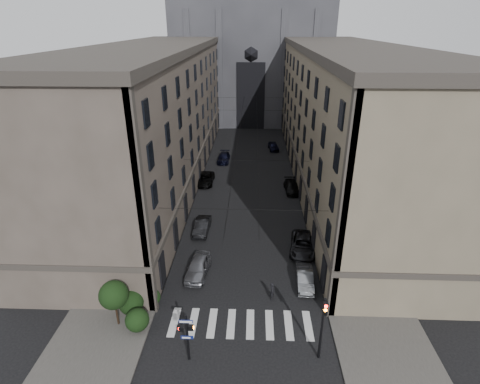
# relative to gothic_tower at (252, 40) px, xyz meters

# --- Properties ---
(ground) EXTENTS (260.00, 260.00, 0.00)m
(ground) POSITION_rel_gothic_tower_xyz_m (0.00, -74.96, -17.80)
(ground) COLOR black
(ground) RESTS_ON ground
(sidewalk_left) EXTENTS (7.00, 80.00, 0.15)m
(sidewalk_left) POSITION_rel_gothic_tower_xyz_m (-10.50, -38.96, -17.72)
(sidewalk_left) COLOR #383533
(sidewalk_left) RESTS_ON ground
(sidewalk_right) EXTENTS (7.00, 80.00, 0.15)m
(sidewalk_right) POSITION_rel_gothic_tower_xyz_m (10.50, -38.96, -17.72)
(sidewalk_right) COLOR #383533
(sidewalk_right) RESTS_ON ground
(zebra_crossing) EXTENTS (11.00, 3.20, 0.01)m
(zebra_crossing) POSITION_rel_gothic_tower_xyz_m (0.00, -69.96, -17.79)
(zebra_crossing) COLOR beige
(zebra_crossing) RESTS_ON ground
(building_left) EXTENTS (13.60, 60.60, 18.85)m
(building_left) POSITION_rel_gothic_tower_xyz_m (-13.44, -38.96, -8.45)
(building_left) COLOR #453C35
(building_left) RESTS_ON ground
(building_right) EXTENTS (13.60, 60.60, 18.85)m
(building_right) POSITION_rel_gothic_tower_xyz_m (13.44, -38.96, -8.45)
(building_right) COLOR brown
(building_right) RESTS_ON ground
(gothic_tower) EXTENTS (35.00, 23.00, 58.00)m
(gothic_tower) POSITION_rel_gothic_tower_xyz_m (0.00, 0.00, 0.00)
(gothic_tower) COLOR #2D2D33
(gothic_tower) RESTS_ON ground
(pedestrian_signal_left) EXTENTS (1.02, 0.38, 4.00)m
(pedestrian_signal_left) POSITION_rel_gothic_tower_xyz_m (-3.51, -73.46, -15.48)
(pedestrian_signal_left) COLOR black
(pedestrian_signal_left) RESTS_ON ground
(traffic_light_right) EXTENTS (0.34, 0.50, 5.20)m
(traffic_light_right) POSITION_rel_gothic_tower_xyz_m (5.60, -73.04, -14.51)
(traffic_light_right) COLOR black
(traffic_light_right) RESTS_ON ground
(shrub_cluster) EXTENTS (3.90, 4.40, 3.90)m
(shrub_cluster) POSITION_rel_gothic_tower_xyz_m (-8.72, -69.95, -16.00)
(shrub_cluster) COLOR black
(shrub_cluster) RESTS_ON sidewalk_left
(tram_wires) EXTENTS (14.00, 60.00, 0.43)m
(tram_wires) POSITION_rel_gothic_tower_xyz_m (0.00, -39.33, -10.55)
(tram_wires) COLOR black
(tram_wires) RESTS_ON ground
(car_left_near) EXTENTS (2.33, 4.88, 1.61)m
(car_left_near) POSITION_rel_gothic_tower_xyz_m (-4.20, -63.74, -16.99)
(car_left_near) COLOR gray
(car_left_near) RESTS_ON ground
(car_left_midnear) EXTENTS (1.69, 4.41, 1.43)m
(car_left_midnear) POSITION_rel_gothic_tower_xyz_m (-4.83, -56.07, -17.08)
(car_left_midnear) COLOR black
(car_left_midnear) RESTS_ON ground
(car_left_midfar) EXTENTS (2.41, 5.19, 1.44)m
(car_left_midfar) POSITION_rel_gothic_tower_xyz_m (-6.20, -42.16, -17.08)
(car_left_midfar) COLOR black
(car_left_midfar) RESTS_ON ground
(car_left_far) EXTENTS (2.02, 4.75, 1.37)m
(car_left_far) POSITION_rel_gothic_tower_xyz_m (-4.20, -32.68, -17.11)
(car_left_far) COLOR black
(car_left_far) RESTS_ON ground
(car_right_near) EXTENTS (1.58, 4.10, 1.33)m
(car_right_near) POSITION_rel_gothic_tower_xyz_m (5.56, -64.96, -17.13)
(car_right_near) COLOR slate
(car_right_near) RESTS_ON ground
(car_right_midnear) EXTENTS (3.21, 5.69, 1.50)m
(car_right_midnear) POSITION_rel_gothic_tower_xyz_m (5.99, -59.44, -17.05)
(car_right_midnear) COLOR black
(car_right_midnear) RESTS_ON ground
(car_right_midfar) EXTENTS (2.20, 4.80, 1.36)m
(car_right_midfar) POSITION_rel_gothic_tower_xyz_m (6.20, -44.56, -17.12)
(car_right_midfar) COLOR black
(car_right_midfar) RESTS_ON ground
(car_right_far) EXTENTS (2.12, 4.29, 1.41)m
(car_right_far) POSITION_rel_gothic_tower_xyz_m (4.44, -25.94, -17.10)
(car_right_far) COLOR black
(car_right_far) RESTS_ON ground
(pedestrian) EXTENTS (0.53, 0.68, 1.64)m
(pedestrian) POSITION_rel_gothic_tower_xyz_m (2.57, -66.96, -16.98)
(pedestrian) COLOR black
(pedestrian) RESTS_ON ground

